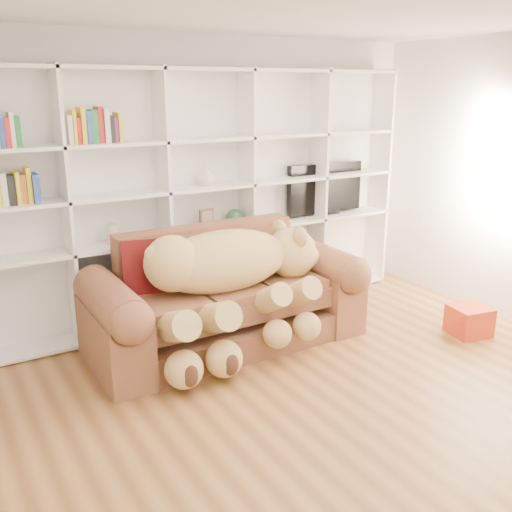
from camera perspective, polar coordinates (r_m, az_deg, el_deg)
floor at (r=4.15m, az=10.34°, el=-16.09°), size 5.00×5.00×0.00m
wall_back at (r=5.67m, az=-5.86°, el=7.67°), size 5.00×0.02×2.70m
bookshelf at (r=5.45m, az=-7.52°, el=6.79°), size 4.43×0.35×2.40m
sofa at (r=5.09m, az=-3.15°, el=-4.61°), size 2.40×1.04×1.01m
teddy_bear at (r=4.79m, az=-2.58°, el=-1.91°), size 1.79×0.98×1.04m
throw_pillow at (r=4.88m, az=-10.41°, el=-1.14°), size 0.54×0.38×0.51m
gift_box at (r=5.68m, az=20.53°, el=-6.05°), size 0.39×0.37×0.27m
tv at (r=6.34m, az=6.89°, el=6.66°), size 0.95×0.18×0.56m
picture_frame at (r=5.56m, az=-4.95°, el=3.66°), size 0.17×0.07×0.21m
green_vase at (r=5.71m, az=-2.12°, el=3.79°), size 0.19×0.19×0.19m
figurine_tall at (r=5.24m, az=-14.17°, el=2.11°), size 0.10×0.10×0.18m
figurine_short at (r=5.27m, az=-13.44°, el=1.79°), size 0.06×0.06×0.10m
snow_globe at (r=5.33m, az=-11.24°, el=2.17°), size 0.10×0.10×0.10m
shelf_vase at (r=5.48m, az=-5.05°, el=8.01°), size 0.24×0.24×0.19m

